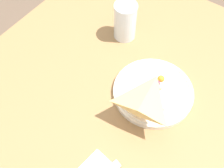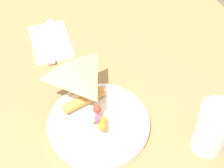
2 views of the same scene
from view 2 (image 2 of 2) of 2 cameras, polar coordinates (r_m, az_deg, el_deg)
The scene contains 5 objects.
dining_table at distance 0.97m, azimuth -1.35°, elevation -0.52°, with size 1.27×0.88×0.76m.
plate_pizza at distance 0.77m, azimuth -2.35°, elevation -6.28°, with size 0.23×0.23×0.05m.
milk_glass at distance 0.73m, azimuth 16.32°, elevation -7.29°, with size 0.07×0.07×0.13m.
napkin_folded at distance 0.98m, azimuth -10.13°, elevation 6.94°, with size 0.17×0.12×0.00m.
butter_knife at distance 0.97m, azimuth -10.16°, elevation 6.80°, with size 0.18×0.07×0.01m.
Camera 2 is at (-0.58, 0.24, 1.40)m, focal length 55.00 mm.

